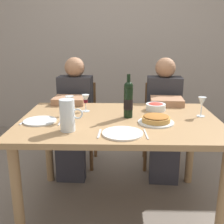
{
  "coord_description": "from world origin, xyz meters",
  "views": [
    {
      "loc": [
        -0.01,
        -1.99,
        1.38
      ],
      "look_at": [
        -0.06,
        0.04,
        0.8
      ],
      "focal_mm": 44.22,
      "sensor_mm": 36.0,
      "label": 1
    }
  ],
  "objects_px": {
    "wine_bottle": "(128,99)",
    "dinner_plate_right_setting": "(40,121)",
    "water_pitcher": "(68,117)",
    "baked_tart": "(156,119)",
    "diner_right": "(164,114)",
    "wine_glass_centre": "(67,108)",
    "wine_glass_right_diner": "(70,101)",
    "salad_bowl": "(156,106)",
    "dinner_plate_left_setting": "(123,133)",
    "dining_table": "(120,131)",
    "wine_glass_spare": "(86,100)",
    "wine_glass_left_diner": "(202,103)",
    "chair_left": "(79,118)",
    "diner_left": "(74,113)",
    "chair_right": "(161,119)"
  },
  "relations": [
    {
      "from": "chair_left",
      "to": "diner_left",
      "type": "height_order",
      "value": "diner_left"
    },
    {
      "from": "wine_glass_left_diner",
      "to": "chair_left",
      "type": "xyz_separation_m",
      "value": [
        -1.08,
        0.8,
        -0.37
      ]
    },
    {
      "from": "diner_right",
      "to": "wine_glass_centre",
      "type": "bearing_deg",
      "value": 43.8
    },
    {
      "from": "salad_bowl",
      "to": "diner_right",
      "type": "bearing_deg",
      "value": 69.41
    },
    {
      "from": "chair_left",
      "to": "wine_glass_right_diner",
      "type": "bearing_deg",
      "value": 96.4
    },
    {
      "from": "wine_glass_spare",
      "to": "wine_bottle",
      "type": "bearing_deg",
      "value": -24.9
    },
    {
      "from": "dining_table",
      "to": "baked_tart",
      "type": "relative_size",
      "value": 5.76
    },
    {
      "from": "dinner_plate_right_setting",
      "to": "wine_glass_centre",
      "type": "bearing_deg",
      "value": 4.47
    },
    {
      "from": "wine_bottle",
      "to": "chair_left",
      "type": "distance_m",
      "value": 1.06
    },
    {
      "from": "wine_glass_left_diner",
      "to": "dinner_plate_right_setting",
      "type": "relative_size",
      "value": 0.64
    },
    {
      "from": "dining_table",
      "to": "wine_glass_left_diner",
      "type": "relative_size",
      "value": 9.73
    },
    {
      "from": "dining_table",
      "to": "wine_glass_centre",
      "type": "relative_size",
      "value": 10.71
    },
    {
      "from": "wine_glass_left_diner",
      "to": "wine_glass_right_diner",
      "type": "xyz_separation_m",
      "value": [
        -1.03,
        0.03,
        -0.0
      ]
    },
    {
      "from": "dinner_plate_left_setting",
      "to": "chair_left",
      "type": "height_order",
      "value": "chair_left"
    },
    {
      "from": "chair_left",
      "to": "wine_glass_spare",
      "type": "bearing_deg",
      "value": 106.42
    },
    {
      "from": "wine_bottle",
      "to": "dinner_plate_right_setting",
      "type": "bearing_deg",
      "value": -168.6
    },
    {
      "from": "diner_right",
      "to": "chair_left",
      "type": "bearing_deg",
      "value": -12.19
    },
    {
      "from": "water_pitcher",
      "to": "chair_left",
      "type": "relative_size",
      "value": 0.25
    },
    {
      "from": "salad_bowl",
      "to": "dinner_plate_right_setting",
      "type": "bearing_deg",
      "value": -158.88
    },
    {
      "from": "dining_table",
      "to": "wine_glass_spare",
      "type": "bearing_deg",
      "value": 142.87
    },
    {
      "from": "wine_bottle",
      "to": "wine_glass_right_diner",
      "type": "relative_size",
      "value": 2.21
    },
    {
      "from": "baked_tart",
      "to": "wine_glass_right_diner",
      "type": "distance_m",
      "value": 0.69
    },
    {
      "from": "dining_table",
      "to": "chair_left",
      "type": "height_order",
      "value": "chair_left"
    },
    {
      "from": "chair_right",
      "to": "wine_glass_spare",
      "type": "bearing_deg",
      "value": 45.41
    },
    {
      "from": "wine_glass_right_diner",
      "to": "wine_glass_spare",
      "type": "bearing_deg",
      "value": 40.21
    },
    {
      "from": "wine_bottle",
      "to": "diner_left",
      "type": "bearing_deg",
      "value": 131.09
    },
    {
      "from": "dinner_plate_left_setting",
      "to": "dinner_plate_right_setting",
      "type": "xyz_separation_m",
      "value": [
        -0.6,
        0.25,
        0.0
      ]
    },
    {
      "from": "water_pitcher",
      "to": "wine_glass_left_diner",
      "type": "height_order",
      "value": "water_pitcher"
    },
    {
      "from": "wine_glass_centre",
      "to": "diner_right",
      "type": "relative_size",
      "value": 0.12
    },
    {
      "from": "wine_glass_right_diner",
      "to": "wine_glass_centre",
      "type": "distance_m",
      "value": 0.18
    },
    {
      "from": "salad_bowl",
      "to": "dinner_plate_left_setting",
      "type": "bearing_deg",
      "value": -115.94
    },
    {
      "from": "baked_tart",
      "to": "diner_right",
      "type": "relative_size",
      "value": 0.22
    },
    {
      "from": "wine_glass_spare",
      "to": "diner_right",
      "type": "xyz_separation_m",
      "value": [
        0.72,
        0.42,
        -0.24
      ]
    },
    {
      "from": "wine_glass_centre",
      "to": "chair_right",
      "type": "relative_size",
      "value": 0.16
    },
    {
      "from": "wine_glass_spare",
      "to": "diner_right",
      "type": "height_order",
      "value": "diner_right"
    },
    {
      "from": "wine_glass_left_diner",
      "to": "wine_bottle",
      "type": "bearing_deg",
      "value": -176.22
    },
    {
      "from": "dining_table",
      "to": "diner_right",
      "type": "xyz_separation_m",
      "value": [
        0.44,
        0.63,
        -0.05
      ]
    },
    {
      "from": "baked_tart",
      "to": "wine_glass_spare",
      "type": "height_order",
      "value": "wine_glass_spare"
    },
    {
      "from": "wine_bottle",
      "to": "diner_left",
      "type": "distance_m",
      "value": 0.84
    },
    {
      "from": "dining_table",
      "to": "salad_bowl",
      "type": "bearing_deg",
      "value": 40.91
    },
    {
      "from": "water_pitcher",
      "to": "wine_glass_left_diner",
      "type": "bearing_deg",
      "value": 20.01
    },
    {
      "from": "wine_glass_centre",
      "to": "chair_left",
      "type": "height_order",
      "value": "wine_glass_centre"
    },
    {
      "from": "salad_bowl",
      "to": "chair_left",
      "type": "height_order",
      "value": "chair_left"
    },
    {
      "from": "water_pitcher",
      "to": "baked_tart",
      "type": "bearing_deg",
      "value": 16.54
    },
    {
      "from": "wine_glass_left_diner",
      "to": "chair_right",
      "type": "relative_size",
      "value": 0.18
    },
    {
      "from": "dinner_plate_right_setting",
      "to": "chair_right",
      "type": "bearing_deg",
      "value": 42.23
    },
    {
      "from": "wine_glass_left_diner",
      "to": "dinner_plate_left_setting",
      "type": "height_order",
      "value": "wine_glass_left_diner"
    },
    {
      "from": "water_pitcher",
      "to": "chair_left",
      "type": "bearing_deg",
      "value": 95.1
    },
    {
      "from": "wine_glass_right_diner",
      "to": "salad_bowl",
      "type": "bearing_deg",
      "value": 11.98
    },
    {
      "from": "dining_table",
      "to": "wine_glass_left_diner",
      "type": "xyz_separation_m",
      "value": [
        0.64,
        0.09,
        0.2
      ]
    }
  ]
}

